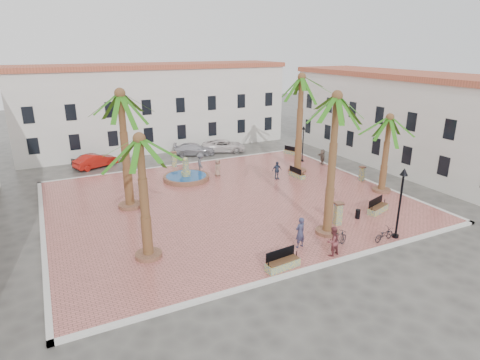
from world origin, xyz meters
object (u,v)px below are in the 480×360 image
at_px(fountain, 186,177).
at_px(litter_bin, 358,214).
at_px(car_white, 224,146).
at_px(pedestrian_fountain_b, 277,170).
at_px(bollard_se, 338,213).
at_px(bench_se, 378,208).
at_px(lamppost_e, 303,138).
at_px(bollard_n, 174,159).
at_px(car_black, 91,160).
at_px(palm_s, 336,111).
at_px(palm_ne, 301,88).
at_px(palm_sw, 140,154).
at_px(pedestrian_east, 322,157).
at_px(bicycle_a, 384,234).
at_px(pedestrian_fountain_a, 218,168).
at_px(palm_e, 389,127).
at_px(bench_s, 282,263).
at_px(lamppost_s, 402,191).
at_px(bollard_e, 362,173).
at_px(car_silver, 194,149).
at_px(bench_ne, 292,152).
at_px(bench_e, 297,174).
at_px(pedestrian_north, 200,163).
at_px(car_red, 96,161).
at_px(palm_nw, 121,107).
at_px(cyclist_b, 333,241).
at_px(bicycle_b, 339,239).

xyz_separation_m(fountain, litter_bin, (7.79, -13.18, 0.04)).
height_order(fountain, car_white, fountain).
bearing_deg(pedestrian_fountain_b, bollard_se, -96.85).
xyz_separation_m(bench_se, lamppost_e, (2.82, 13.38, 2.18)).
height_order(bollard_n, car_black, bollard_n).
xyz_separation_m(palm_s, palm_ne, (5.72, 11.73, 0.02)).
xyz_separation_m(palm_sw, pedestrian_east, (20.12, 10.50, -5.20)).
bearing_deg(bicycle_a, pedestrian_fountain_a, 7.31).
relative_size(palm_e, bench_s, 3.15).
distance_m(fountain, bollard_n, 4.39).
distance_m(bench_se, lamppost_e, 13.85).
distance_m(bollard_se, bicycle_a, 3.29).
height_order(palm_e, litter_bin, palm_e).
bearing_deg(lamppost_s, bollard_e, 58.16).
relative_size(litter_bin, pedestrian_fountain_a, 0.41).
relative_size(bollard_se, car_silver, 0.35).
bearing_deg(bench_ne, palm_s, 132.00).
distance_m(palm_ne, litter_bin, 13.35).
xyz_separation_m(bench_e, bollard_e, (4.52, -3.36, 0.41)).
bearing_deg(pedestrian_north, lamppost_s, -149.56).
relative_size(bicycle_a, car_red, 0.37).
xyz_separation_m(bicycle_a, car_white, (0.39, 24.51, 0.12)).
bearing_deg(bollard_e, bench_e, 143.39).
bearing_deg(pedestrian_east, palm_e, 10.63).
xyz_separation_m(bench_e, car_red, (-15.75, 11.76, 0.28)).
relative_size(bench_s, bench_ne, 1.12).
relative_size(bicycle_a, pedestrian_fountain_b, 0.97).
bearing_deg(pedestrian_fountain_b, bicycle_a, -90.56).
bearing_deg(litter_bin, palm_nw, 146.28).
relative_size(palm_nw, bench_se, 4.21).
bearing_deg(car_white, pedestrian_north, 165.25).
relative_size(palm_s, bicycle_a, 5.70).
height_order(pedestrian_east, car_black, pedestrian_east).
bearing_deg(pedestrian_fountain_a, lamppost_s, -99.70).
height_order(palm_e, car_red, palm_e).
bearing_deg(bicycle_a, cyclist_b, 83.47).
height_order(palm_nw, pedestrian_north, palm_nw).
bearing_deg(palm_s, lamppost_e, 60.56).
relative_size(palm_s, bench_se, 4.35).
bearing_deg(palm_sw, bench_s, -36.10).
xyz_separation_m(lamppost_s, pedestrian_east, (5.80, 14.95, -2.25)).
relative_size(palm_sw, bench_ne, 3.96).
height_order(palm_s, palm_e, palm_s).
height_order(palm_nw, litter_bin, palm_nw).
height_order(lamppost_e, bollard_n, lamppost_e).
xyz_separation_m(palm_ne, bollard_se, (-4.29, -11.00, -6.93)).
distance_m(litter_bin, car_red, 25.59).
xyz_separation_m(fountain, car_black, (-6.88, 8.68, 0.21)).
bearing_deg(cyclist_b, bench_e, -123.67).
bearing_deg(fountain, bicycle_b, -76.16).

